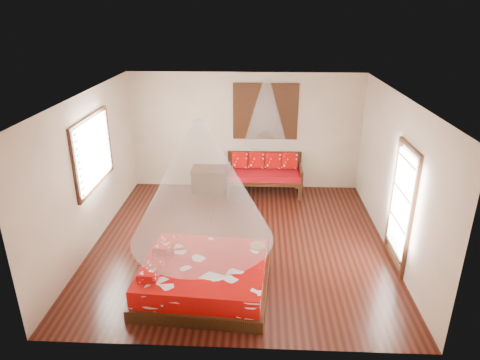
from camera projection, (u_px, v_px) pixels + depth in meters
The scene contains 10 objects.
room at pixel (240, 174), 7.67m from camera, with size 5.54×5.54×2.84m.
bed at pixel (203, 277), 6.70m from camera, with size 2.09×1.92×0.63m.
daybed at pixel (264, 172), 10.18m from camera, with size 1.78×0.79×0.94m.
storage_chest at pixel (209, 179), 10.39m from camera, with size 0.84×0.62×0.56m.
shutter_panel at pixel (266, 112), 9.97m from camera, with size 1.52×0.06×1.32m.
window_left at pixel (93, 152), 7.85m from camera, with size 0.10×1.74×1.34m.
glazed_door at pixel (401, 208), 7.12m from camera, with size 0.08×1.02×2.16m.
wine_tray at pixel (258, 244), 7.04m from camera, with size 0.27×0.27×0.21m.
mosquito_net_main at pixel (201, 183), 6.10m from camera, with size 2.13×2.13×1.80m, color white.
mosquito_net_daybed at pixel (266, 112), 9.50m from camera, with size 1.00×1.00×1.50m, color white.
Camera 1 is at (0.33, -7.13, 4.19)m, focal length 32.00 mm.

